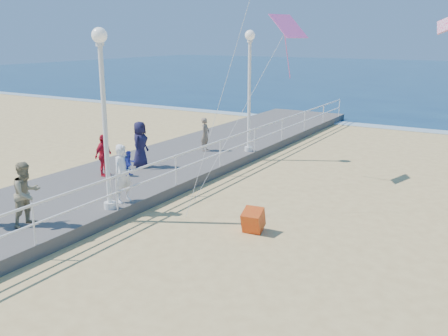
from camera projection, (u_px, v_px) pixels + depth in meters
The scene contains 14 objects.
ground at pixel (269, 259), 12.65m from camera, with size 160.00×160.00×0.00m, color #E9C77A.
surf_line at pixel (418, 130), 29.68m from camera, with size 160.00×1.20×0.04m, color white.
boardwalk at pixel (61, 203), 16.29m from camera, with size 5.00×44.00×0.40m, color slate.
railing at pixel (116, 183), 14.81m from camera, with size 0.05×42.00×0.55m.
lamp_post_mid at pixel (103, 101), 14.34m from camera, with size 0.44×0.44×5.32m.
lamp_post_far at pixel (249, 79), 21.82m from camera, with size 0.44×0.44×5.32m.
woman_holding_toddler at pixel (123, 173), 15.56m from camera, with size 0.67×0.44×1.85m, color white.
toddler_held at pixel (130, 163), 15.53m from camera, with size 0.38×0.30×0.79m, color #353FC8.
spectator_1 at pixel (27, 194), 13.63m from camera, with size 0.88×0.68×1.81m, color #9A8E6A.
spectator_3 at pixel (103, 155), 18.49m from camera, with size 0.92×0.38×1.58m, color red.
spectator_4 at pixel (140, 144), 19.70m from camera, with size 0.90×0.59×1.84m, color #1D1B3C.
spectator_6 at pixel (205, 134), 22.56m from camera, with size 0.55×0.36×1.52m, color #87745D.
box_kite at pixel (253, 222), 14.32m from camera, with size 0.55×0.55×0.60m, color red.
kite_diamond_pink at pixel (288, 26), 18.50m from camera, with size 1.26×1.26×0.02m, color #EE57B0.
Camera 1 is at (4.95, -10.58, 5.51)m, focal length 40.00 mm.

